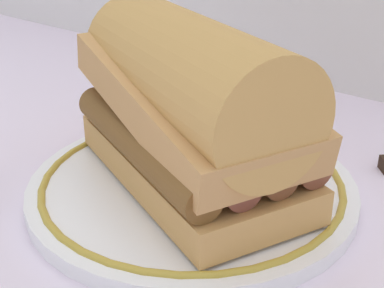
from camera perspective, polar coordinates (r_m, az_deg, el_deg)
ground_plane at (r=0.42m, az=-1.41°, el=-8.00°), size 1.50×1.50×0.00m
plate at (r=0.45m, az=-0.00°, el=-4.23°), size 0.26×0.26×0.01m
sausage_sandwich at (r=0.42m, az=0.00°, el=3.84°), size 0.23×0.18×0.13m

